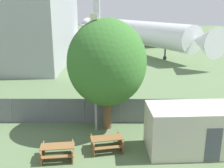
% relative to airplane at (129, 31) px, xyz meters
% --- Properties ---
extents(perimeter_fence, '(56.07, 0.07, 1.80)m').
position_rel_airplane_xyz_m(perimeter_fence, '(-2.46, -33.95, -2.76)').
color(perimeter_fence, slate).
rests_on(perimeter_fence, ground).
extents(airplane, '(32.45, 39.62, 11.68)m').
position_rel_airplane_xyz_m(airplane, '(0.00, 0.00, 0.00)').
color(airplane, silver).
rests_on(airplane, ground).
extents(portable_cabin, '(5.02, 2.82, 2.62)m').
position_rel_airplane_xyz_m(portable_cabin, '(1.40, -37.63, -2.35)').
color(portable_cabin, beige).
rests_on(portable_cabin, ground).
extents(picnic_bench_near_cabin, '(1.95, 1.61, 0.76)m').
position_rel_airplane_xyz_m(picnic_bench_near_cabin, '(-5.95, -38.54, -3.19)').
color(picnic_bench_near_cabin, brown).
rests_on(picnic_bench_near_cabin, ground).
extents(picnic_bench_open_grass, '(2.06, 1.74, 0.76)m').
position_rel_airplane_xyz_m(picnic_bench_open_grass, '(-3.33, -37.61, -3.19)').
color(picnic_bench_open_grass, brown).
rests_on(picnic_bench_open_grass, ground).
extents(tree_near_hangar, '(5.05, 5.05, 7.27)m').
position_rel_airplane_xyz_m(tree_near_hangar, '(-3.38, -34.69, 0.81)').
color(tree_near_hangar, brown).
rests_on(tree_near_hangar, ground).
extents(light_mast, '(0.44, 0.44, 7.52)m').
position_rel_airplane_xyz_m(light_mast, '(-4.11, -35.02, 0.95)').
color(light_mast, '#99999E').
rests_on(light_mast, ground).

